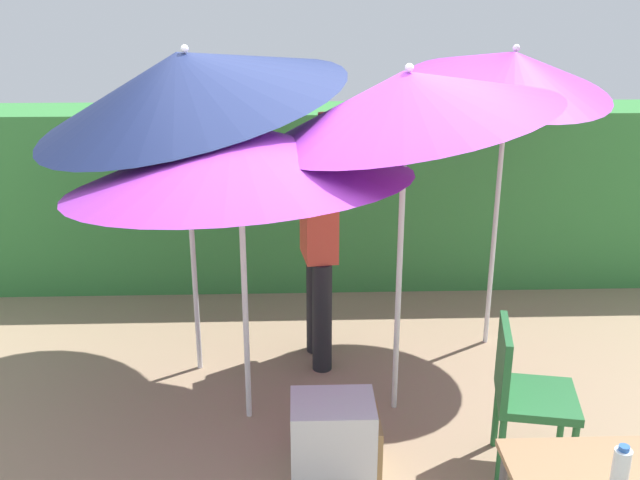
% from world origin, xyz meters
% --- Properties ---
extents(ground_plane, '(24.00, 24.00, 0.00)m').
position_xyz_m(ground_plane, '(0.00, 0.00, 0.00)').
color(ground_plane, '#9E8466').
extents(hedge_row, '(8.00, 0.70, 1.61)m').
position_xyz_m(hedge_row, '(0.00, 2.28, 0.80)').
color(hedge_row, '#38843D').
rests_on(hedge_row, ground_plane).
extents(umbrella_rainbow, '(1.44, 1.44, 2.39)m').
position_xyz_m(umbrella_rainbow, '(1.34, 0.96, 2.08)').
color(umbrella_rainbow, silver).
rests_on(umbrella_rainbow, ground_plane).
extents(umbrella_orange, '(1.73, 1.71, 2.36)m').
position_xyz_m(umbrella_orange, '(0.48, 0.04, 2.04)').
color(umbrella_orange, silver).
rests_on(umbrella_orange, ground_plane).
extents(umbrella_yellow, '(2.11, 2.06, 2.57)m').
position_xyz_m(umbrella_yellow, '(-0.85, 0.60, 2.07)').
color(umbrella_yellow, silver).
rests_on(umbrella_yellow, ground_plane).
extents(umbrella_navy, '(2.03, 2.02, 2.05)m').
position_xyz_m(umbrella_navy, '(-0.48, -0.01, 1.75)').
color(umbrella_navy, silver).
rests_on(umbrella_navy, ground_plane).
extents(person_vendor, '(0.27, 0.56, 1.88)m').
position_xyz_m(person_vendor, '(0.01, 0.73, 0.93)').
color(person_vendor, black).
rests_on(person_vendor, ground_plane).
extents(chair_plastic, '(0.52, 0.52, 0.89)m').
position_xyz_m(chair_plastic, '(1.11, -0.58, 0.51)').
color(chair_plastic, '#236633').
rests_on(chair_plastic, ground_plane).
extents(cooler_box, '(0.47, 0.36, 0.46)m').
position_xyz_m(cooler_box, '(0.04, -0.58, 0.23)').
color(cooler_box, silver).
rests_on(cooler_box, ground_plane).
extents(crate_cardboard, '(0.44, 0.36, 0.34)m').
position_xyz_m(crate_cardboard, '(0.09, -0.57, 0.17)').
color(crate_cardboard, '#9E7A4C').
rests_on(crate_cardboard, ground_plane).
extents(bottle_water, '(0.07, 0.07, 0.24)m').
position_xyz_m(bottle_water, '(1.12, -1.72, 0.84)').
color(bottle_water, silver).
rests_on(bottle_water, folding_table).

